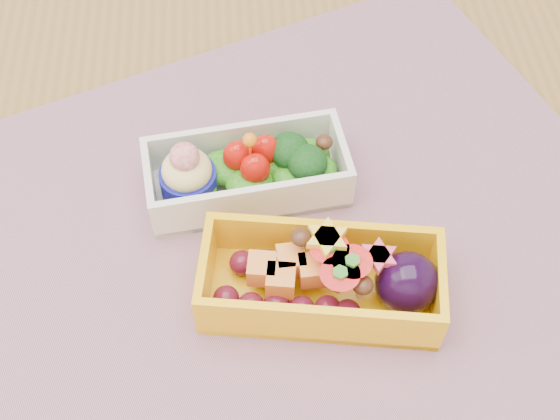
{
  "coord_description": "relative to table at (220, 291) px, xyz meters",
  "views": [
    {
      "loc": [
        0.03,
        -0.32,
        1.23
      ],
      "look_at": [
        0.05,
        -0.01,
        0.79
      ],
      "focal_mm": 47.41,
      "sensor_mm": 36.0,
      "label": 1
    }
  ],
  "objects": [
    {
      "name": "table",
      "position": [
        0.0,
        0.0,
        0.0
      ],
      "size": [
        1.2,
        0.8,
        0.75
      ],
      "color": "brown",
      "rests_on": "ground"
    },
    {
      "name": "placemat",
      "position": [
        0.04,
        -0.02,
        0.1
      ],
      "size": [
        0.68,
        0.6,
        0.0
      ],
      "primitive_type": "cube",
      "rotation": [
        0.0,
        0.0,
        0.38
      ],
      "color": "#A06E82",
      "rests_on": "table"
    },
    {
      "name": "bento_white",
      "position": [
        0.03,
        0.04,
        0.12
      ],
      "size": [
        0.16,
        0.09,
        0.06
      ],
      "rotation": [
        0.0,
        0.0,
        0.12
      ],
      "color": "silver",
      "rests_on": "placemat"
    },
    {
      "name": "bento_yellow",
      "position": [
        0.08,
        -0.07,
        0.13
      ],
      "size": [
        0.18,
        0.1,
        0.06
      ],
      "rotation": [
        0.0,
        0.0,
        -0.15
      ],
      "color": "#FFB80D",
      "rests_on": "placemat"
    }
  ]
}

